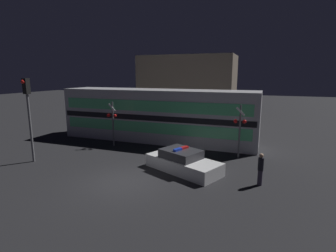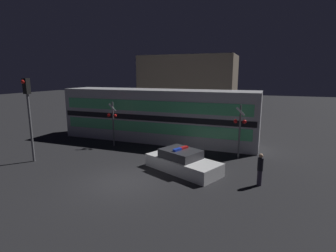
# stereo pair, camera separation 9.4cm
# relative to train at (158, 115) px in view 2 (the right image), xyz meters

# --- Properties ---
(ground_plane) EXTENTS (120.00, 120.00, 0.00)m
(ground_plane) POSITION_rel_train_xyz_m (1.73, -8.41, -2.03)
(ground_plane) COLOR black
(train) EXTENTS (15.53, 3.12, 4.05)m
(train) POSITION_rel_train_xyz_m (0.00, 0.00, 0.00)
(train) COLOR silver
(train) RESTS_ON ground_plane
(police_car) EXTENTS (4.60, 3.35, 1.29)m
(police_car) POSITION_rel_train_xyz_m (3.97, -5.91, -1.54)
(police_car) COLOR silver
(police_car) RESTS_ON ground_plane
(pedestrian) EXTENTS (0.27, 0.27, 1.58)m
(pedestrian) POSITION_rel_train_xyz_m (8.01, -6.48, -1.22)
(pedestrian) COLOR #3F384C
(pedestrian) RESTS_ON ground_plane
(crossing_signal_near) EXTENTS (0.78, 0.31, 3.37)m
(crossing_signal_near) POSITION_rel_train_xyz_m (6.61, -2.49, -0.04)
(crossing_signal_near) COLOR slate
(crossing_signal_near) RESTS_ON ground_plane
(crossing_signal_far) EXTENTS (0.78, 0.31, 3.26)m
(crossing_signal_far) POSITION_rel_train_xyz_m (-2.36, -2.83, -0.10)
(crossing_signal_far) COLOR slate
(crossing_signal_far) RESTS_ON ground_plane
(traffic_light_corner) EXTENTS (0.30, 0.46, 5.00)m
(traffic_light_corner) POSITION_rel_train_xyz_m (-4.99, -7.63, 1.40)
(traffic_light_corner) COLOR slate
(traffic_light_corner) RESTS_ON ground_plane
(building_left) EXTENTS (10.03, 4.70, 7.17)m
(building_left) POSITION_rel_train_xyz_m (-0.08, 8.58, 1.56)
(building_left) COLOR #726656
(building_left) RESTS_ON ground_plane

